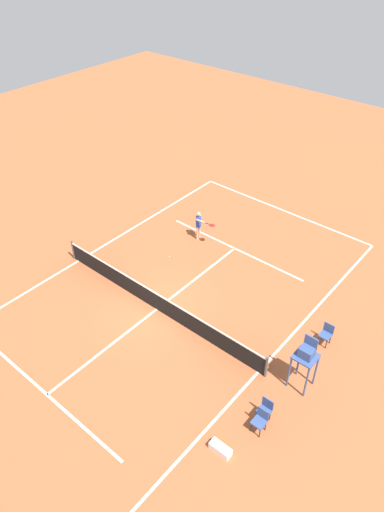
{
  "coord_description": "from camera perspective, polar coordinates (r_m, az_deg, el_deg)",
  "views": [
    {
      "loc": [
        -10.83,
        10.49,
        14.56
      ],
      "look_at": [
        0.6,
        -3.13,
        0.8
      ],
      "focal_mm": 33.2,
      "sensor_mm": 36.0,
      "label": 1
    }
  ],
  "objects": [
    {
      "name": "umpire_chair",
      "position": [
        17.46,
        13.58,
        -11.6
      ],
      "size": [
        0.8,
        0.8,
        2.41
      ],
      "color": "#38518C",
      "rests_on": "ground"
    },
    {
      "name": "courtside_chair_near",
      "position": [
        17.15,
        8.78,
        -17.81
      ],
      "size": [
        0.44,
        0.46,
        0.95
      ],
      "color": "#262626",
      "rests_on": "ground"
    },
    {
      "name": "tennis_ball",
      "position": [
        23.71,
        -2.75,
        -0.1
      ],
      "size": [
        0.07,
        0.07,
        0.07
      ],
      "primitive_type": "sphere",
      "color": "#CCE033",
      "rests_on": "ground"
    },
    {
      "name": "courtside_chair_mid",
      "position": [
        19.91,
        15.89,
        -8.95
      ],
      "size": [
        0.44,
        0.46,
        0.95
      ],
      "color": "#262626",
      "rests_on": "ground"
    },
    {
      "name": "tennis_net",
      "position": [
        20.62,
        -4.33,
        -5.41
      ],
      "size": [
        11.37,
        0.1,
        1.07
      ],
      "color": "#4C4C51",
      "rests_on": "ground"
    },
    {
      "name": "court_lines",
      "position": [
        20.96,
        -4.27,
        -6.39
      ],
      "size": [
        10.77,
        21.27,
        0.01
      ],
      "color": "white",
      "rests_on": "ground"
    },
    {
      "name": "player_serving",
      "position": [
        24.46,
        0.87,
        3.95
      ],
      "size": [
        1.27,
        0.48,
        1.62
      ],
      "rotation": [
        0.0,
        0.0,
        1.66
      ],
      "color": "#D8A884",
      "rests_on": "ground"
    },
    {
      "name": "ground_plane",
      "position": [
        20.96,
        -4.27,
        -6.4
      ],
      "size": [
        60.0,
        60.0,
        0.0
      ],
      "primitive_type": "plane",
      "color": "#AD5933"
    },
    {
      "name": "courtside_chair_far",
      "position": [
        16.9,
        8.23,
        -18.95
      ],
      "size": [
        0.44,
        0.46,
        0.95
      ],
      "color": "#262626",
      "rests_on": "ground"
    },
    {
      "name": "equipment_bag",
      "position": [
        16.67,
        3.45,
        -22.19
      ],
      "size": [
        0.76,
        0.32,
        0.3
      ],
      "primitive_type": "cube",
      "color": "white",
      "rests_on": "ground"
    }
  ]
}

